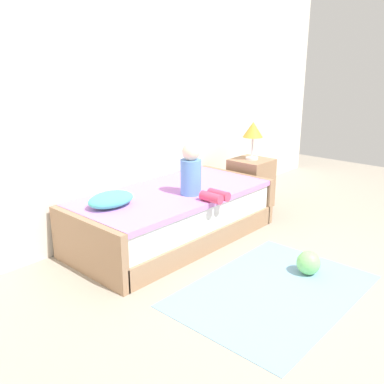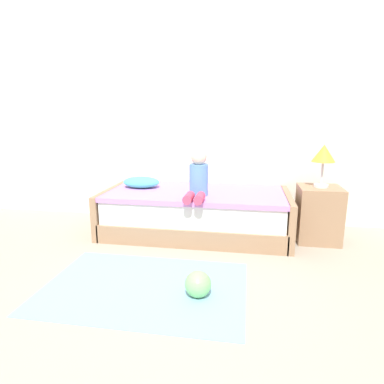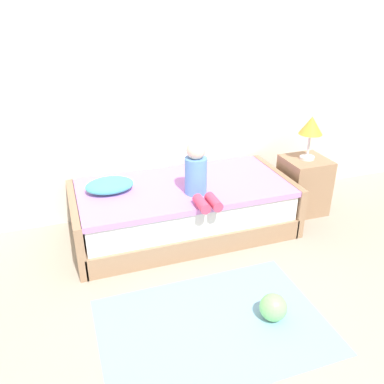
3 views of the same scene
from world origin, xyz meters
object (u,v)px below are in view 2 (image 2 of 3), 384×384
Objects in this scene: child_figure at (198,178)px; toy_ball at (198,284)px; bed at (196,213)px; nightstand at (318,214)px; table_lamp at (324,155)px; pillow at (141,182)px.

child_figure reaches higher than toy_ball.
nightstand reaches higher than bed.
table_lamp reaches higher than child_figure.
pillow is at bearing 177.23° from nightstand.
pillow is at bearing 121.99° from toy_ball.
table_lamp reaches higher than bed.
bed is 0.76m from pillow.
child_figure is at bearing -23.97° from pillow.
child_figure is 2.52× the size of toy_ball.
child_figure is (-1.29, -0.23, 0.40)m from nightstand.
toy_ball is (0.91, -1.46, -0.46)m from pillow.
toy_ball is at bearing -58.01° from pillow.
nightstand is 0.64m from table_lamp.
bed is 4.69× the size of table_lamp.
nightstand is 2.05m from pillow.
table_lamp is 2.23× the size of toy_ball.
toy_ball is at bearing -129.19° from nightstand.
child_figure reaches higher than bed.
pillow is (-0.74, 0.33, -0.14)m from child_figure.
pillow is 1.79m from toy_ball.
pillow reaches higher than toy_ball.
nightstand is at bearing 0.07° from bed.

